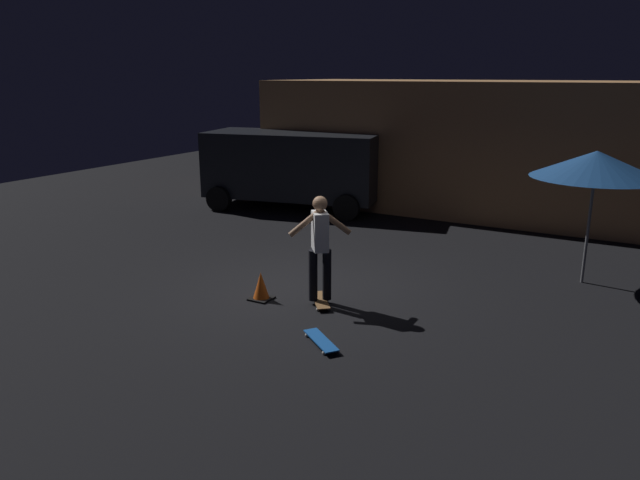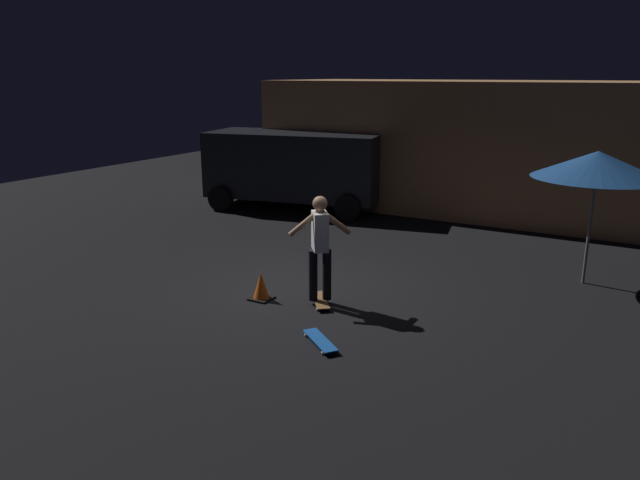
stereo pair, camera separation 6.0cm
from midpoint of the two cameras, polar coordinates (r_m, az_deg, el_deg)
name	(u,v)px [view 1 (the left image)]	position (r m, az deg, el deg)	size (l,w,h in m)	color
ground_plane	(304,289)	(10.29, -1.66, -4.61)	(28.00, 28.00, 0.00)	black
low_building	(475,145)	(16.90, 14.36, 8.68)	(11.06, 4.21, 3.35)	tan
parked_van	(293,165)	(16.26, -2.65, 7.07)	(4.88, 2.98, 2.03)	black
patio_umbrella	(596,164)	(11.07, 24.48, 6.52)	(2.10, 2.10, 2.30)	slate
skateboard_ridden	(320,300)	(9.62, -0.18, -5.72)	(0.64, 0.73, 0.07)	olive
skateboard_spare	(321,341)	(8.24, -0.12, -9.48)	(0.74, 0.63, 0.07)	#1959B2
skater	(320,241)	(9.31, -0.18, -0.08)	(0.82, 0.69, 1.67)	black
traffic_cone	(261,287)	(9.79, -5.77, -4.44)	(0.34, 0.34, 0.46)	black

